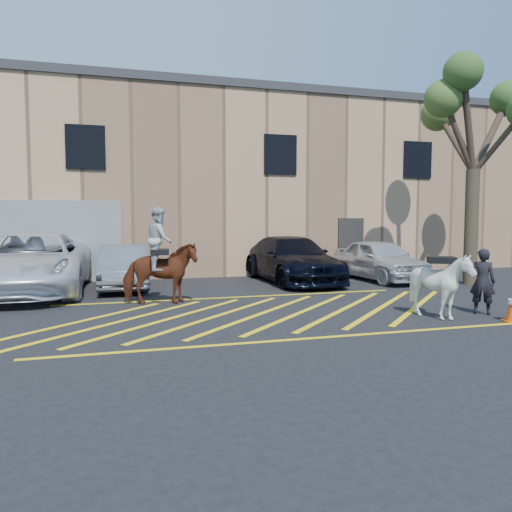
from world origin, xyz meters
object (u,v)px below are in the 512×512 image
object	(u,v)px
car_blue_suv	(292,259)
tree	(475,110)
car_white_pickup	(32,263)
car_white_suv	(380,260)
handler	(482,281)
car_silver_sedan	(123,267)
saddled_white	(441,285)
mounted_bay	(160,265)

from	to	relation	value
car_blue_suv	tree	xyz separation A→B (m)	(5.46, -2.27, 4.91)
car_white_pickup	tree	bearing A→B (deg)	-6.01
car_white_suv	handler	bearing A→B (deg)	-102.01
car_silver_sedan	saddled_white	size ratio (longest dim) A/B	2.43
car_blue_suv	tree	world-z (taller)	tree
handler	car_silver_sedan	bearing A→B (deg)	3.25
car_blue_suv	car_white_suv	distance (m)	3.16
car_blue_suv	mounted_bay	world-z (taller)	mounted_bay
car_silver_sedan	car_white_suv	bearing A→B (deg)	-1.69
tree	car_silver_sedan	bearing A→B (deg)	168.50
car_silver_sedan	tree	xyz separation A→B (m)	(11.10, -2.26, 5.01)
handler	car_white_suv	bearing A→B (deg)	-55.07
car_white_pickup	tree	xyz separation A→B (m)	(13.67, -1.89, 4.80)
tree	mounted_bay	bearing A→B (deg)	-174.40
car_silver_sedan	tree	size ratio (longest dim) A/B	0.57
car_white_pickup	saddled_white	xyz separation A→B (m)	(9.08, -6.52, -0.16)
handler	saddled_white	bearing A→B (deg)	52.75
car_white_suv	handler	distance (m)	6.30
car_silver_sedan	saddled_white	xyz separation A→B (m)	(6.51, -6.89, 0.05)
car_white_pickup	car_silver_sedan	world-z (taller)	car_white_pickup
mounted_bay	tree	xyz separation A→B (m)	(10.28, 1.01, 4.69)
mounted_bay	saddled_white	distance (m)	6.75
car_blue_suv	handler	distance (m)	7.04
car_white_pickup	car_silver_sedan	xyz separation A→B (m)	(2.57, 0.37, -0.21)
saddled_white	car_blue_suv	bearing A→B (deg)	97.17
car_white_pickup	mounted_bay	xyz separation A→B (m)	(3.39, -2.90, 0.10)
handler	saddled_white	world-z (taller)	handler
car_white_suv	mounted_bay	size ratio (longest dim) A/B	1.73
handler	saddled_white	size ratio (longest dim) A/B	0.89
handler	saddled_white	xyz separation A→B (m)	(-1.25, -0.19, -0.02)
car_blue_suv	saddled_white	world-z (taller)	car_blue_suv
car_silver_sedan	car_white_suv	size ratio (longest dim) A/B	0.97
car_white_pickup	saddled_white	bearing A→B (deg)	-33.83
car_silver_sedan	saddled_white	world-z (taller)	saddled_white
tree	car_white_suv	bearing A→B (deg)	142.80
car_blue_suv	car_silver_sedan	bearing A→B (deg)	178.70
car_silver_sedan	car_blue_suv	world-z (taller)	car_blue_suv
car_white_pickup	car_blue_suv	bearing A→B (deg)	4.53
tree	saddled_white	bearing A→B (deg)	-134.73
car_silver_sedan	handler	size ratio (longest dim) A/B	2.74
car_blue_suv	saddled_white	bearing A→B (deg)	-84.28
car_blue_suv	saddled_white	distance (m)	6.96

